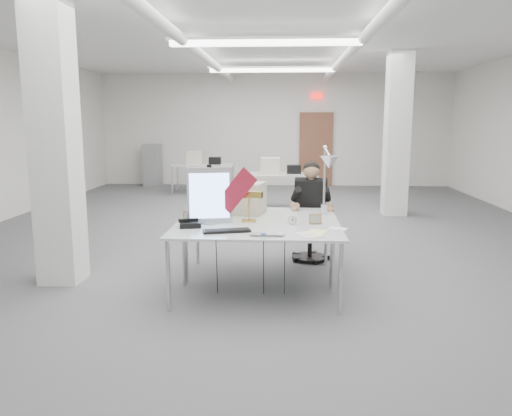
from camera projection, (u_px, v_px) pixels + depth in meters
The scene contains 23 objects.
room_shell at pixel (268, 132), 7.58m from camera, with size 10.04×14.04×3.24m.
desk_main at pixel (256, 231), 5.16m from camera, with size 1.80×0.90×0.03m, color silver.
desk_second at pixel (260, 215), 6.05m from camera, with size 1.80×0.90×0.03m, color silver.
bg_desk_a at pixel (280, 174), 10.56m from camera, with size 1.60×0.80×0.03m, color silver.
bg_desk_b at pixel (203, 165), 12.83m from camera, with size 1.60×0.80×0.03m, color silver.
filing_cabinet at pixel (153, 165), 14.38m from camera, with size 0.45×0.55×1.20m, color gray.
office_chair at pixel (310, 222), 6.70m from camera, with size 0.51×0.51×1.03m, color black, non-canonical shape.
seated_person at pixel (311, 195), 6.59m from camera, with size 0.51×0.63×0.95m, color black, non-canonical shape.
monitor at pixel (210, 196), 5.43m from camera, with size 0.50×0.05×0.62m, color #B0AFB4.
pennant at pixel (237, 191), 5.37m from camera, with size 0.50×0.01×0.21m, color maroon.
keyboard at pixel (227, 231), 5.05m from camera, with size 0.48×0.16×0.02m, color black.
laptop at pixel (263, 235), 4.85m from camera, with size 0.28×0.18×0.02m, color #A4A5A9.
mouse at pixel (281, 235), 4.85m from camera, with size 0.09×0.06×0.04m, color #B0B0B4.
bankers_lamp at pixel (249, 205), 5.55m from camera, with size 0.33×0.13×0.37m, color gold, non-canonical shape.
desk_phone at pixel (190, 224), 5.29m from camera, with size 0.22×0.20×0.05m, color black.
picture_frame_left at pixel (190, 217), 5.55m from camera, with size 0.15×0.01×0.12m, color olive.
picture_frame_right at pixel (315, 219), 5.43m from camera, with size 0.14×0.01×0.11m, color #B47C4D.
desk_clock at pixel (292, 220), 5.42m from camera, with size 0.10×0.10×0.03m, color silver.
paper_stack_a at pixel (309, 235), 4.92m from camera, with size 0.20×0.28×0.01m, color silver.
paper_stack_b at pixel (317, 232), 5.01m from camera, with size 0.17×0.24×0.01m, color #FFFA98.
paper_stack_c at pixel (338, 229), 5.19m from camera, with size 0.19×0.14×0.01m, color white.
beige_monitor at pixel (247, 198), 6.01m from camera, with size 0.40×0.38×0.38m, color #B9AE99.
architect_lamp at pixel (326, 184), 5.71m from camera, with size 0.21×0.63×0.80m, color silver, non-canonical shape.
Camera 1 is at (0.28, -7.53, 1.87)m, focal length 35.00 mm.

